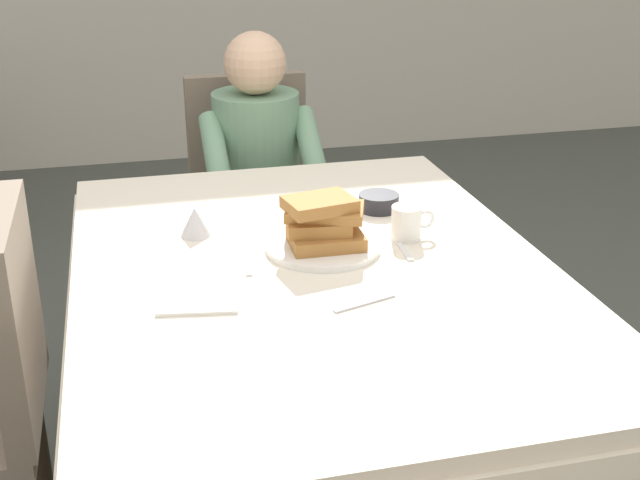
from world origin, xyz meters
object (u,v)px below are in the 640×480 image
chair_diner (253,187)px  breakfast_stack (322,221)px  cup_coffee (407,223)px  fork_left_of_plate (247,259)px  syrup_pitcher (195,222)px  knife_right_of_plate (400,244)px  plate_breakfast (323,246)px  diner_person (259,164)px  bowl_butter (379,202)px  dining_table_main (314,299)px  spoon_near_edge (365,303)px

chair_diner → breakfast_stack: 1.13m
cup_coffee → fork_left_of_plate: cup_coffee is taller
syrup_pitcher → knife_right_of_plate: size_ratio=0.40×
plate_breakfast → syrup_pitcher: (-0.29, 0.16, 0.03)m
diner_person → bowl_butter: bearing=106.6°
chair_diner → syrup_pitcher: bearing=72.4°
dining_table_main → chair_diner: size_ratio=1.64×
bowl_butter → syrup_pitcher: size_ratio=1.37×
dining_table_main → bowl_butter: bearing=50.2°
breakfast_stack → chair_diner: bearing=89.8°
dining_table_main → spoon_near_edge: size_ratio=10.16×
plate_breakfast → knife_right_of_plate: bearing=-6.0°
plate_breakfast → spoon_near_edge: 0.30m
chair_diner → cup_coffee: size_ratio=8.23×
bowl_butter → fork_left_of_plate: bowl_butter is taller
chair_diner → fork_left_of_plate: (-0.19, -1.11, 0.21)m
breakfast_stack → fork_left_of_plate: breakfast_stack is taller
chair_diner → knife_right_of_plate: (0.19, -1.11, 0.21)m
syrup_pitcher → fork_left_of_plate: 0.21m
syrup_pitcher → diner_person: bearing=69.1°
diner_person → bowl_butter: (0.21, -0.71, 0.09)m
dining_table_main → breakfast_stack: size_ratio=7.11×
dining_table_main → diner_person: 1.01m
breakfast_stack → spoon_near_edge: size_ratio=1.43×
diner_person → spoon_near_edge: bearing=90.6°
chair_diner → cup_coffee: 1.12m
plate_breakfast → breakfast_stack: size_ratio=1.31×
cup_coffee → fork_left_of_plate: 0.41m
breakfast_stack → fork_left_of_plate: size_ratio=1.19×
diner_person → plate_breakfast: diner_person is taller
fork_left_of_plate → syrup_pitcher: bearing=34.8°
breakfast_stack → spoon_near_edge: breakfast_stack is taller
plate_breakfast → cup_coffee: cup_coffee is taller
syrup_pitcher → cup_coffee: bearing=-15.8°
spoon_near_edge → dining_table_main: bearing=87.6°
cup_coffee → syrup_pitcher: size_ratio=1.41×
dining_table_main → cup_coffee: cup_coffee is taller
dining_table_main → diner_person: bearing=87.4°
plate_breakfast → cup_coffee: 0.22m
chair_diner → diner_person: 0.21m
bowl_butter → diner_person: bearing=106.6°
cup_coffee → spoon_near_edge: size_ratio=0.75×
knife_right_of_plate → spoon_near_edge: size_ratio=1.33×
breakfast_stack → syrup_pitcher: (-0.29, 0.16, -0.04)m
cup_coffee → spoon_near_edge: cup_coffee is taller
bowl_butter → syrup_pitcher: (-0.50, -0.06, 0.02)m
chair_diner → breakfast_stack: bearing=89.8°
dining_table_main → plate_breakfast: 0.13m
spoon_near_edge → knife_right_of_plate: bearing=41.0°
chair_diner → bowl_butter: chair_diner is taller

